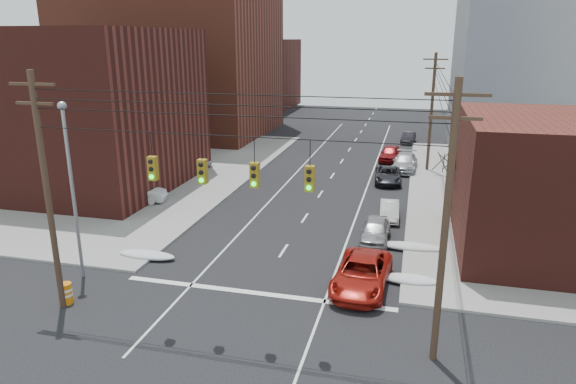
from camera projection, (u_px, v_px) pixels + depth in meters
The scene contains 28 objects.
ground at pixel (205, 372), 19.63m from camera, with size 160.00×160.00×0.00m, color black.
sidewalk_nw at pixel (59, 166), 50.99m from camera, with size 40.00×40.00×0.15m, color gray.
building_brick_tall at pixel (172, 15), 65.48m from camera, with size 24.00×20.00×30.00m, color brown.
building_brick_near at pixel (61, 109), 43.32m from camera, with size 20.00×16.00×13.00m, color #4F1D17.
building_brick_far at pixel (231, 74), 92.69m from camera, with size 22.00×18.00×12.00m, color #4F1D17.
building_office at pixel (574, 35), 51.76m from camera, with size 22.00×20.00×25.00m, color gray.
building_glass at pixel (539, 47), 75.87m from camera, with size 20.00×18.00×22.00m, color gray.
utility_pole_left at pixel (47, 190), 22.74m from camera, with size 2.20×0.28×11.00m.
utility_pole_right at pixel (446, 222), 18.77m from camera, with size 2.20×0.28×11.00m.
utility_pole_far at pixel (432, 111), 47.56m from camera, with size 2.20×0.28×11.00m.
traffic_signals at pixel (228, 172), 20.30m from camera, with size 17.00×0.42×2.02m.
street_light at pixel (71, 177), 25.83m from camera, with size 0.44×0.44×9.32m.
bare_tree at pixel (447, 188), 35.30m from camera, with size 2.09×2.20×4.93m.
snow_nw at pixel (147, 255), 29.66m from camera, with size 3.50×1.08×0.42m, color silver.
snow_ne at pixel (409, 279), 26.67m from camera, with size 3.00×1.08×0.42m, color silver.
snow_east_far at pixel (411, 247), 30.85m from camera, with size 4.00×1.08×0.42m, color silver.
red_pickup at pixel (362, 274), 26.00m from camera, with size 2.61×5.65×1.57m, color maroon.
parked_car_a at pixel (375, 231), 31.94m from camera, with size 1.72×4.29×1.46m, color #9E9EA2.
parked_car_b at pixel (389, 210), 36.07m from camera, with size 1.29×3.69×1.22m, color silver.
parked_car_c at pixel (388, 175), 45.09m from camera, with size 2.25×4.87×1.35m, color black.
parked_car_d at pixel (405, 162), 49.15m from camera, with size 2.22×5.47×1.59m, color #A6A6AB.
parked_car_e at pixel (390, 153), 53.06m from camera, with size 1.86×4.63×1.58m, color maroon.
parked_car_f at pixel (408, 138), 62.23m from camera, with size 1.35×3.87×1.28m, color black.
lot_car_a at pixel (137, 193), 39.27m from camera, with size 1.53×4.39×1.45m, color silver.
lot_car_b at pixel (190, 160), 50.20m from camera, with size 2.17×4.71×1.31m, color #A5A5A9.
lot_car_c at pixel (85, 179), 43.16m from camera, with size 2.08×5.10×1.48m, color black.
lot_car_d at pixel (143, 169), 46.66m from camera, with size 1.64×4.08×1.39m, color #B7B6BB.
construction_barrel at pixel (66, 293), 24.55m from camera, with size 0.71×0.71×1.04m.
Camera 1 is at (7.20, -15.53, 12.25)m, focal length 32.00 mm.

